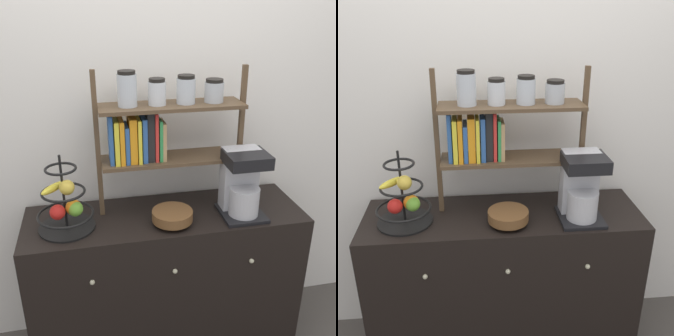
# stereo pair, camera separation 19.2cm
# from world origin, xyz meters

# --- Properties ---
(wall_back) EXTENTS (7.00, 0.05, 2.60)m
(wall_back) POSITION_xyz_m (0.00, 0.49, 1.30)
(wall_back) COLOR silver
(wall_back) RESTS_ON ground_plane
(sideboard) EXTENTS (1.43, 0.47, 0.85)m
(sideboard) POSITION_xyz_m (0.00, 0.22, 0.43)
(sideboard) COLOR black
(sideboard) RESTS_ON ground_plane
(coffee_maker) EXTENTS (0.21, 0.23, 0.34)m
(coffee_maker) POSITION_xyz_m (0.38, 0.16, 1.02)
(coffee_maker) COLOR black
(coffee_maker) RESTS_ON sideboard
(fruit_stand) EXTENTS (0.27, 0.27, 0.38)m
(fruit_stand) POSITION_xyz_m (-0.49, 0.18, 0.98)
(fruit_stand) COLOR black
(fruit_stand) RESTS_ON sideboard
(wooden_bowl) EXTENTS (0.20, 0.20, 0.07)m
(wooden_bowl) POSITION_xyz_m (0.01, 0.12, 0.89)
(wooden_bowl) COLOR brown
(wooden_bowl) RESTS_ON sideboard
(shelf_hutch) EXTENTS (0.75, 0.20, 0.73)m
(shelf_hutch) POSITION_xyz_m (-0.03, 0.29, 1.31)
(shelf_hutch) COLOR brown
(shelf_hutch) RESTS_ON sideboard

